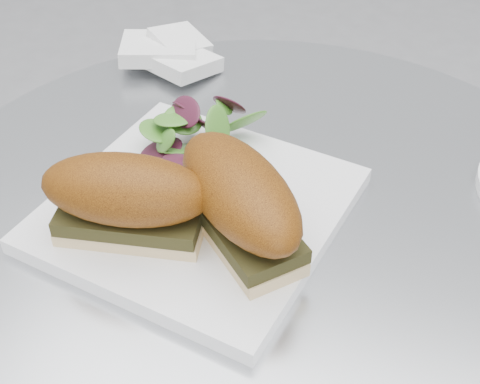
# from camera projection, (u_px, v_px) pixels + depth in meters

# --- Properties ---
(table) EXTENTS (0.70, 0.70, 0.73)m
(table) POSITION_uv_depth(u_px,v_px,m) (258.00, 372.00, 0.78)
(table) COLOR #A6A9AD
(table) RESTS_ON ground
(plate) EXTENTS (0.29, 0.29, 0.02)m
(plate) POSITION_uv_depth(u_px,v_px,m) (197.00, 209.00, 0.62)
(plate) COLOR white
(plate) RESTS_ON table
(sandwich_left) EXTENTS (0.15, 0.09, 0.08)m
(sandwich_left) POSITION_uv_depth(u_px,v_px,m) (127.00, 198.00, 0.56)
(sandwich_left) COLOR tan
(sandwich_left) RESTS_ON plate
(sandwich_right) EXTENTS (0.17, 0.16, 0.08)m
(sandwich_right) POSITION_uv_depth(u_px,v_px,m) (239.00, 199.00, 0.56)
(sandwich_right) COLOR tan
(sandwich_right) RESTS_ON plate
(salad) EXTENTS (0.10, 0.10, 0.05)m
(salad) POSITION_uv_depth(u_px,v_px,m) (202.00, 131.00, 0.66)
(salad) COLOR #438D2E
(salad) RESTS_ON plate
(napkin) EXTENTS (0.13, 0.13, 0.02)m
(napkin) POSITION_uv_depth(u_px,v_px,m) (171.00, 60.00, 0.83)
(napkin) COLOR white
(napkin) RESTS_ON table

